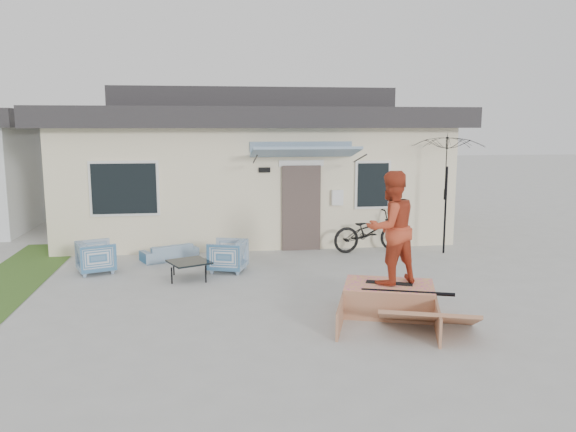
{
  "coord_description": "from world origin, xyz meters",
  "views": [
    {
      "loc": [
        -1.22,
        -9.06,
        3.09
      ],
      "look_at": [
        0.3,
        1.8,
        1.3
      ],
      "focal_mm": 35.16,
      "sensor_mm": 36.0,
      "label": 1
    }
  ],
  "objects": [
    {
      "name": "armchair_left",
      "position": [
        -3.62,
        2.92,
        0.37
      ],
      "size": [
        0.88,
        0.91,
        0.74
      ],
      "primitive_type": "imported",
      "rotation": [
        0.0,
        0.0,
        1.93
      ],
      "color": "#2E6392",
      "rests_on": "ground"
    },
    {
      "name": "skate_ramp",
      "position": [
        1.67,
        -0.41,
        0.24
      ],
      "size": [
        1.97,
        2.27,
        0.48
      ],
      "primitive_type": null,
      "rotation": [
        0.0,
        0.0,
        -0.32
      ],
      "color": "#A36B4C",
      "rests_on": "ground"
    },
    {
      "name": "grass_strip",
      "position": [
        -5.2,
        2.0,
        0.0
      ],
      "size": [
        1.4,
        8.0,
        0.01
      ],
      "primitive_type": "cube",
      "color": "#375C22",
      "rests_on": "ground"
    },
    {
      "name": "skateboard",
      "position": [
        1.69,
        -0.36,
        0.5
      ],
      "size": [
        0.78,
        0.47,
        0.05
      ],
      "primitive_type": "cube",
      "rotation": [
        0.0,
        0.0,
        -0.4
      ],
      "color": "black",
      "rests_on": "skate_ramp"
    },
    {
      "name": "coffee_table",
      "position": [
        -1.66,
        2.16,
        0.18
      ],
      "size": [
        0.98,
        0.98,
        0.36
      ],
      "primitive_type": "cube",
      "rotation": [
        0.0,
        0.0,
        0.43
      ],
      "color": "black",
      "rests_on": "ground"
    },
    {
      "name": "patio_umbrella",
      "position": [
        4.37,
        3.65,
        1.75
      ],
      "size": [
        2.05,
        1.95,
        2.2
      ],
      "color": "black",
      "rests_on": "ground"
    },
    {
      "name": "armchair_right",
      "position": [
        -0.87,
        2.65,
        0.37
      ],
      "size": [
        0.86,
        0.89,
        0.74
      ],
      "primitive_type": "imported",
      "rotation": [
        0.0,
        0.0,
        -1.89
      ],
      "color": "#2E6392",
      "rests_on": "ground"
    },
    {
      "name": "house",
      "position": [
        0.0,
        7.99,
        1.94
      ],
      "size": [
        10.8,
        8.49,
        4.1
      ],
      "color": "beige",
      "rests_on": "ground"
    },
    {
      "name": "ground",
      "position": [
        0.0,
        0.0,
        0.0
      ],
      "size": [
        90.0,
        90.0,
        0.0
      ],
      "primitive_type": "plane",
      "color": "#ABACA8",
      "rests_on": "ground"
    },
    {
      "name": "skater",
      "position": [
        1.69,
        -0.36,
        1.45
      ],
      "size": [
        1.09,
        0.96,
        1.85
      ],
      "primitive_type": "imported",
      "rotation": [
        0.0,
        0.0,
        3.48
      ],
      "color": "#BB4125",
      "rests_on": "skateboard"
    },
    {
      "name": "bicycle",
      "position": [
        2.63,
        4.09,
        0.6
      ],
      "size": [
        1.98,
        1.0,
        1.21
      ],
      "primitive_type": "imported",
      "rotation": [
        0.0,
        0.0,
        1.76
      ],
      "color": "black",
      "rests_on": "ground"
    },
    {
      "name": "loveseat",
      "position": [
        -2.17,
        3.84,
        0.25
      ],
      "size": [
        1.32,
        0.88,
        0.5
      ],
      "primitive_type": "imported",
      "rotation": [
        0.0,
        0.0,
        3.58
      ],
      "color": "#2E6392",
      "rests_on": "ground"
    }
  ]
}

